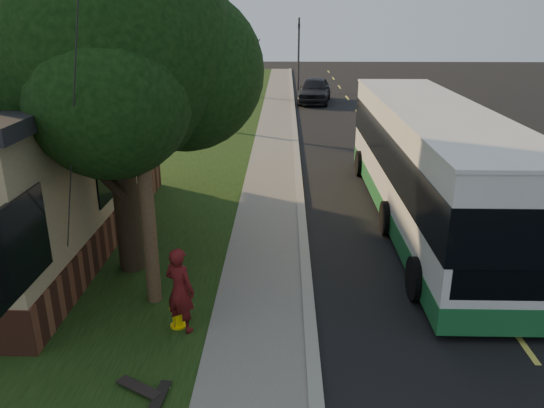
{
  "coord_description": "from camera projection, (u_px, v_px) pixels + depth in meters",
  "views": [
    {
      "loc": [
        -0.54,
        -8.95,
        5.91
      ],
      "look_at": [
        -0.83,
        3.16,
        1.5
      ],
      "focal_mm": 35.0,
      "sensor_mm": 36.0,
      "label": 1
    }
  ],
  "objects": [
    {
      "name": "ground",
      "position": [
        310.0,
        331.0,
        10.42
      ],
      "size": [
        120.0,
        120.0,
        0.0
      ],
      "primitive_type": "plane",
      "color": "black",
      "rests_on": "ground"
    },
    {
      "name": "road",
      "position": [
        406.0,
        180.0,
        19.72
      ],
      "size": [
        8.0,
        80.0,
        0.01
      ],
      "primitive_type": "cube",
      "color": "black",
      "rests_on": "ground"
    },
    {
      "name": "curb",
      "position": [
        299.0,
        178.0,
        19.79
      ],
      "size": [
        0.25,
        80.0,
        0.12
      ],
      "primitive_type": "cube",
      "color": "gray",
      "rests_on": "ground"
    },
    {
      "name": "sidewalk",
      "position": [
        272.0,
        178.0,
        19.82
      ],
      "size": [
        2.0,
        80.0,
        0.08
      ],
      "primitive_type": "cube",
      "color": "slate",
      "rests_on": "ground"
    },
    {
      "name": "grass_verge",
      "position": [
        179.0,
        178.0,
        19.9
      ],
      "size": [
        5.0,
        80.0,
        0.07
      ],
      "primitive_type": "cube",
      "color": "black",
      "rests_on": "ground"
    },
    {
      "name": "fire_hydrant",
      "position": [
        178.0,
        310.0,
        10.33
      ],
      "size": [
        0.32,
        0.32,
        0.74
      ],
      "color": "yellow",
      "rests_on": "grass_verge"
    },
    {
      "name": "utility_pole",
      "position": [
        136.0,
        85.0,
        9.84
      ],
      "size": [
        2.86,
        3.21,
        9.07
      ],
      "color": "#473321",
      "rests_on": "ground"
    },
    {
      "name": "leafy_tree",
      "position": [
        114.0,
        49.0,
        11.24
      ],
      "size": [
        6.3,
        6.0,
        7.8
      ],
      "color": "black",
      "rests_on": "grass_verge"
    },
    {
      "name": "bare_tree_near",
      "position": [
        226.0,
        91.0,
        26.67
      ],
      "size": [
        1.38,
        1.21,
        4.31
      ],
      "color": "black",
      "rests_on": "grass_verge"
    },
    {
      "name": "bare_tree_far",
      "position": [
        251.0,
        70.0,
        37.99
      ],
      "size": [
        1.38,
        1.21,
        4.03
      ],
      "color": "black",
      "rests_on": "grass_verge"
    },
    {
      "name": "traffic_signal",
      "position": [
        299.0,
        49.0,
        41.27
      ],
      "size": [
        0.18,
        0.22,
        5.5
      ],
      "color": "#2D2D30",
      "rests_on": "ground"
    },
    {
      "name": "transit_bus",
      "position": [
        430.0,
        162.0,
        15.27
      ],
      "size": [
        2.93,
        12.68,
        3.43
      ],
      "color": "silver",
      "rests_on": "ground"
    },
    {
      "name": "skateboarder",
      "position": [
        180.0,
        290.0,
        10.05
      ],
      "size": [
        0.75,
        0.66,
        1.73
      ],
      "primitive_type": "imported",
      "rotation": [
        0.0,
        0.0,
        2.65
      ],
      "color": "#531012",
      "rests_on": "grass_verge"
    },
    {
      "name": "skateboard_main",
      "position": [
        160.0,
        396.0,
        8.46
      ],
      "size": [
        0.25,
        0.76,
        0.07
      ],
      "color": "black",
      "rests_on": "grass_verge"
    },
    {
      "name": "skateboard_spare",
      "position": [
        139.0,
        388.0,
        8.65
      ],
      "size": [
        0.84,
        0.61,
        0.08
      ],
      "color": "black",
      "rests_on": "grass_verge"
    },
    {
      "name": "distant_car",
      "position": [
        315.0,
        90.0,
        36.35
      ],
      "size": [
        2.68,
        5.27,
        1.72
      ],
      "primitive_type": "imported",
      "rotation": [
        0.0,
        0.0,
        -0.13
      ],
      "color": "black",
      "rests_on": "ground"
    }
  ]
}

